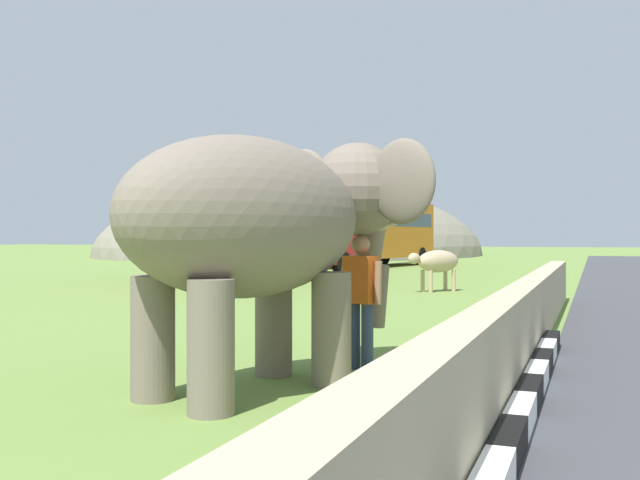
{
  "coord_description": "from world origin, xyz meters",
  "views": [
    {
      "loc": [
        -3.44,
        2.95,
        1.64
      ],
      "look_at": [
        3.89,
        5.77,
        1.6
      ],
      "focal_mm": 40.25,
      "sensor_mm": 36.0,
      "label": 1
    }
  ],
  "objects_px": {
    "person_handler": "(361,294)",
    "bus_orange": "(379,228)",
    "cow_mid": "(252,263)",
    "bus_red": "(269,224)",
    "cow_near": "(437,262)",
    "elephant": "(271,221)"
  },
  "relations": [
    {
      "from": "elephant",
      "to": "cow_near",
      "type": "height_order",
      "value": "elephant"
    },
    {
      "from": "bus_orange",
      "to": "bus_red",
      "type": "bearing_deg",
      "value": 177.64
    },
    {
      "from": "bus_orange",
      "to": "cow_mid",
      "type": "distance_m",
      "value": 19.15
    },
    {
      "from": "bus_red",
      "to": "cow_near",
      "type": "height_order",
      "value": "bus_red"
    },
    {
      "from": "elephant",
      "to": "cow_near",
      "type": "distance_m",
      "value": 14.03
    },
    {
      "from": "person_handler",
      "to": "cow_near",
      "type": "xyz_separation_m",
      "value": [
        12.64,
        1.69,
        -0.06
      ]
    },
    {
      "from": "elephant",
      "to": "bus_red",
      "type": "relative_size",
      "value": 0.39
    },
    {
      "from": "elephant",
      "to": "cow_near",
      "type": "relative_size",
      "value": 2.3
    },
    {
      "from": "elephant",
      "to": "bus_orange",
      "type": "xyz_separation_m",
      "value": [
        30.26,
        7.67,
        0.27
      ]
    },
    {
      "from": "bus_orange",
      "to": "elephant",
      "type": "bearing_deg",
      "value": -165.78
    },
    {
      "from": "elephant",
      "to": "cow_mid",
      "type": "relative_size",
      "value": 2.2
    },
    {
      "from": "elephant",
      "to": "bus_orange",
      "type": "relative_size",
      "value": 0.41
    },
    {
      "from": "person_handler",
      "to": "cow_mid",
      "type": "relative_size",
      "value": 0.89
    },
    {
      "from": "person_handler",
      "to": "bus_orange",
      "type": "bearing_deg",
      "value": 15.94
    },
    {
      "from": "cow_mid",
      "to": "bus_red",
      "type": "bearing_deg",
      "value": 21.03
    },
    {
      "from": "cow_near",
      "to": "elephant",
      "type": "bearing_deg",
      "value": -175.55
    },
    {
      "from": "person_handler",
      "to": "bus_orange",
      "type": "xyz_separation_m",
      "value": [
        28.95,
        8.27,
        1.16
      ]
    },
    {
      "from": "elephant",
      "to": "bus_orange",
      "type": "height_order",
      "value": "bus_orange"
    },
    {
      "from": "bus_red",
      "to": "cow_near",
      "type": "bearing_deg",
      "value": -115.79
    },
    {
      "from": "person_handler",
      "to": "bus_orange",
      "type": "distance_m",
      "value": 30.12
    },
    {
      "from": "bus_orange",
      "to": "cow_mid",
      "type": "height_order",
      "value": "bus_orange"
    },
    {
      "from": "elephant",
      "to": "person_handler",
      "type": "xyz_separation_m",
      "value": [
        1.32,
        -0.6,
        -0.88
      ]
    }
  ]
}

